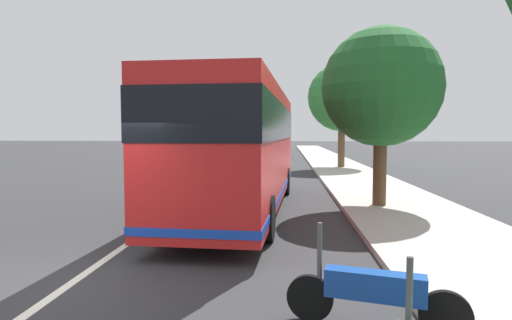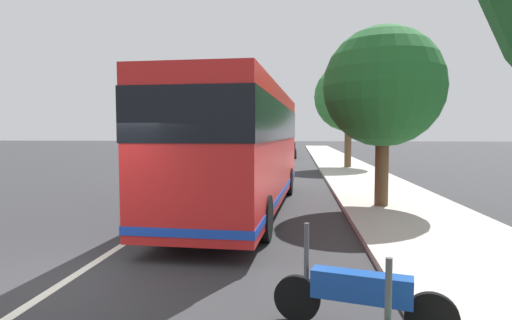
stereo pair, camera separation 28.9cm
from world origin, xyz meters
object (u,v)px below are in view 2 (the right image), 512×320
at_px(car_side_street, 286,150).
at_px(coach_bus, 243,142).
at_px(car_oncoming, 222,153).
at_px(roadside_tree_mid_block, 383,87).
at_px(car_behind_bus, 281,146).
at_px(roadside_tree_far_block, 349,97).
at_px(motorcycle_nearest_curb, 360,294).

bearing_deg(car_side_street, coach_bus, 177.63).
xyz_separation_m(car_side_street, car_oncoming, (-4.97, 5.10, 0.02)).
distance_m(coach_bus, roadside_tree_mid_block, 4.48).
relative_size(car_side_street, car_behind_bus, 0.91).
height_order(coach_bus, car_oncoming, coach_bus).
bearing_deg(roadside_tree_mid_block, car_behind_bus, 6.72).
xyz_separation_m(roadside_tree_mid_block, roadside_tree_far_block, (14.14, -0.69, 0.90)).
bearing_deg(coach_bus, roadside_tree_mid_block, -79.86).
bearing_deg(roadside_tree_mid_block, car_side_street, 7.88).
bearing_deg(roadside_tree_far_block, roadside_tree_mid_block, 177.22).
bearing_deg(roadside_tree_mid_block, coach_bus, 96.98).
bearing_deg(car_behind_bus, motorcycle_nearest_curb, 179.44).
height_order(roadside_tree_mid_block, roadside_tree_far_block, roadside_tree_far_block).
bearing_deg(motorcycle_nearest_curb, coach_bus, -57.16).
relative_size(car_behind_bus, roadside_tree_mid_block, 0.88).
xyz_separation_m(car_oncoming, roadside_tree_far_block, (-6.92, -9.39, 3.88)).
bearing_deg(roadside_tree_far_block, coach_bus, 161.75).
height_order(coach_bus, car_behind_bus, coach_bus).
height_order(car_side_street, car_oncoming, car_oncoming).
bearing_deg(car_oncoming, motorcycle_nearest_curb, 12.09).
bearing_deg(car_side_street, car_behind_bus, 3.16).
distance_m(car_behind_bus, roadside_tree_far_block, 25.56).
xyz_separation_m(car_behind_bus, car_oncoming, (-17.79, 4.13, -0.03)).
distance_m(coach_bus, motorcycle_nearest_curb, 7.90).
height_order(car_oncoming, roadside_tree_far_block, roadside_tree_far_block).
relative_size(car_side_street, car_oncoming, 1.08).
bearing_deg(car_oncoming, car_side_street, 132.87).
relative_size(car_oncoming, roadside_tree_far_block, 0.60).
relative_size(car_oncoming, roadside_tree_mid_block, 0.74).
bearing_deg(car_oncoming, roadside_tree_mid_block, 21.12).
height_order(car_behind_bus, car_oncoming, car_behind_bus).
distance_m(car_side_street, car_behind_bus, 12.87).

